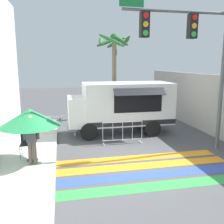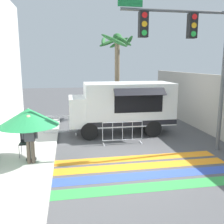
# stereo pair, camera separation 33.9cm
# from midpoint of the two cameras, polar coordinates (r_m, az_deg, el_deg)

# --- Properties ---
(ground_plane) EXTENTS (60.00, 60.00, 0.00)m
(ground_plane) POSITION_cam_midpoint_polar(r_m,az_deg,el_deg) (9.07, 7.45, -12.23)
(ground_plane) COLOR #4C4C4F
(concrete_wall_right) EXTENTS (0.20, 16.00, 3.03)m
(concrete_wall_right) POSITION_cam_midpoint_polar(r_m,az_deg,el_deg) (13.30, 23.44, 1.24)
(concrete_wall_right) COLOR #A39E93
(concrete_wall_right) RESTS_ON ground_plane
(crosswalk_painted) EXTENTS (6.40, 2.84, 0.01)m
(crosswalk_painted) POSITION_cam_midpoint_polar(r_m,az_deg,el_deg) (8.75, 8.18, -13.11)
(crosswalk_painted) COLOR green
(crosswalk_painted) RESTS_ON ground_plane
(food_truck) EXTENTS (5.23, 2.55, 2.61)m
(food_truck) POSITION_cam_midpoint_polar(r_m,az_deg,el_deg) (12.78, 2.71, 1.69)
(food_truck) COLOR white
(food_truck) RESTS_ON ground_plane
(traffic_signal_pole) EXTENTS (4.39, 0.29, 5.81)m
(traffic_signal_pole) POSITION_cam_midpoint_polar(r_m,az_deg,el_deg) (10.28, 18.68, 14.03)
(traffic_signal_pole) COLOR #515456
(traffic_signal_pole) RESTS_ON ground_plane
(patio_umbrella) EXTENTS (2.09, 2.09, 1.91)m
(patio_umbrella) POSITION_cam_midpoint_polar(r_m,az_deg,el_deg) (9.17, -17.52, -1.09)
(patio_umbrella) COLOR black
(patio_umbrella) RESTS_ON sidewalk_left
(folding_chair) EXTENTS (0.47, 0.47, 0.97)m
(folding_chair) POSITION_cam_midpoint_polar(r_m,az_deg,el_deg) (10.00, -18.07, -6.13)
(folding_chair) COLOR #4C4C51
(folding_chair) RESTS_ON sidewalk_left
(vendor_person) EXTENTS (0.53, 0.23, 1.73)m
(vendor_person) POSITION_cam_midpoint_polar(r_m,az_deg,el_deg) (9.02, -17.27, -5.25)
(vendor_person) COLOR brown
(vendor_person) RESTS_ON sidewalk_left
(barricade_front) EXTENTS (1.83, 0.44, 1.02)m
(barricade_front) POSITION_cam_midpoint_polar(r_m,az_deg,el_deg) (11.23, 3.29, -4.83)
(barricade_front) COLOR #B7BABF
(barricade_front) RESTS_ON ground_plane
(barricade_side) EXTENTS (1.69, 0.44, 1.02)m
(barricade_side) POSITION_cam_midpoint_polar(r_m,az_deg,el_deg) (12.75, -11.06, -3.12)
(barricade_side) COLOR #B7BABF
(barricade_side) RESTS_ON ground_plane
(palm_tree) EXTENTS (2.14, 2.52, 5.47)m
(palm_tree) POSITION_cam_midpoint_polar(r_m,az_deg,el_deg) (16.56, 1.64, 12.62)
(palm_tree) COLOR #7A664C
(palm_tree) RESTS_ON ground_plane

